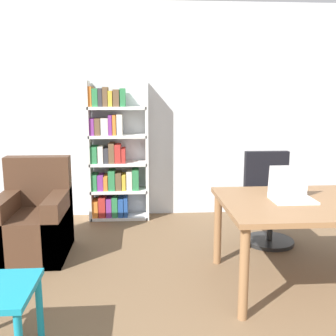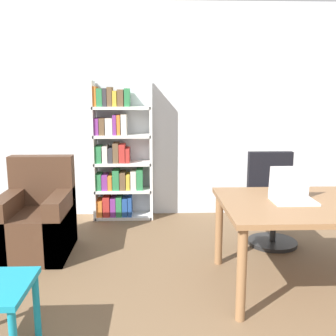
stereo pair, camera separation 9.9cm
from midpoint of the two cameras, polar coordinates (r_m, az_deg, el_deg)
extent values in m
cube|color=silver|center=(5.13, 3.85, 8.14)|extent=(8.00, 0.06, 2.70)
cube|color=olive|center=(3.38, 20.93, -5.00)|extent=(1.44, 1.06, 0.04)
cylinder|color=olive|center=(2.88, 11.62, -14.96)|extent=(0.07, 0.07, 0.68)
cylinder|color=olive|center=(3.73, 8.17, -8.75)|extent=(0.07, 0.07, 0.68)
cube|color=silver|center=(3.32, 18.58, -4.59)|extent=(0.34, 0.26, 0.02)
cube|color=silver|center=(3.40, 18.04, -1.84)|extent=(0.34, 0.04, 0.26)
cube|color=white|center=(3.40, 18.00, -1.81)|extent=(0.31, 0.03, 0.23)
cylinder|color=black|center=(4.42, 15.54, -10.35)|extent=(0.52, 0.52, 0.04)
cylinder|color=#262626|center=(4.36, 15.65, -8.22)|extent=(0.06, 0.06, 0.31)
cube|color=black|center=(4.30, 15.79, -5.66)|extent=(0.50, 0.50, 0.10)
cube|color=black|center=(4.42, 15.16, -1.05)|extent=(0.48, 0.08, 0.52)
cylinder|color=teal|center=(2.80, -17.52, -18.66)|extent=(0.04, 0.04, 0.45)
cube|color=#472D1E|center=(4.15, -17.86, -8.94)|extent=(0.65, 0.75, 0.44)
cube|color=#472D1E|center=(4.30, -17.18, -1.64)|extent=(0.65, 0.16, 0.51)
cube|color=#472D1E|center=(4.20, -21.20, -7.66)|extent=(0.16, 0.75, 0.62)
cube|color=#472D1E|center=(4.06, -14.57, -7.86)|extent=(0.16, 0.75, 0.62)
cube|color=white|center=(5.00, -10.11, 2.39)|extent=(0.04, 0.28, 1.74)
cube|color=white|center=(4.96, -1.90, 2.47)|extent=(0.04, 0.28, 1.74)
cube|color=white|center=(5.16, -5.84, -6.95)|extent=(0.71, 0.28, 0.04)
cube|color=orange|center=(5.15, -9.25, -5.63)|extent=(0.07, 0.24, 0.21)
cube|color=#B72D28|center=(5.14, -8.30, -5.40)|extent=(0.09, 0.24, 0.25)
cube|color=#7F338C|center=(5.13, -7.34, -5.50)|extent=(0.07, 0.24, 0.24)
cube|color=#2D7F47|center=(5.12, -6.52, -5.41)|extent=(0.07, 0.24, 0.25)
cube|color=#234C99|center=(5.12, -5.68, -5.51)|extent=(0.06, 0.24, 0.23)
cube|color=#234C99|center=(5.11, -4.98, -5.46)|extent=(0.05, 0.24, 0.24)
cube|color=white|center=(5.06, -5.91, -3.20)|extent=(0.71, 0.28, 0.04)
cube|color=#2D7F47|center=(5.07, -9.38, -1.89)|extent=(0.07, 0.24, 0.20)
cube|color=#7F338C|center=(5.06, -8.52, -1.95)|extent=(0.07, 0.24, 0.19)
cube|color=orange|center=(5.05, -7.78, -2.01)|extent=(0.05, 0.24, 0.18)
cube|color=#2D7F47|center=(5.04, -6.95, -1.63)|extent=(0.08, 0.24, 0.25)
cube|color=brown|center=(5.04, -5.99, -1.79)|extent=(0.07, 0.24, 0.22)
cube|color=gold|center=(5.03, -5.23, -1.91)|extent=(0.05, 0.24, 0.20)
cube|color=silver|center=(5.03, -4.45, -1.68)|extent=(0.07, 0.24, 0.24)
cube|color=#2D7F47|center=(5.02, -3.56, -1.57)|extent=(0.08, 0.24, 0.26)
cube|color=white|center=(4.99, -5.99, 0.67)|extent=(0.71, 0.28, 0.04)
cube|color=#2D7F47|center=(5.00, -9.43, 2.02)|extent=(0.08, 0.24, 0.21)
cube|color=silver|center=(4.99, -8.48, 2.03)|extent=(0.06, 0.24, 0.21)
cube|color=#333338|center=(4.99, -7.71, 1.91)|extent=(0.06, 0.24, 0.19)
cube|color=brown|center=(4.98, -6.96, 2.26)|extent=(0.07, 0.24, 0.25)
cube|color=#B72D28|center=(4.97, -6.07, 2.18)|extent=(0.08, 0.24, 0.23)
cube|color=#B72D28|center=(4.97, -5.28, 1.91)|extent=(0.05, 0.24, 0.18)
cube|color=white|center=(4.94, -6.07, 4.64)|extent=(0.71, 0.28, 0.04)
cube|color=#7F338C|center=(4.96, -9.69, 5.97)|extent=(0.06, 0.24, 0.21)
cube|color=brown|center=(4.96, -8.91, 5.99)|extent=(0.07, 0.24, 0.21)
cube|color=silver|center=(4.95, -7.92, 6.01)|extent=(0.09, 0.24, 0.21)
cube|color=#7F338C|center=(4.94, -7.12, 6.24)|extent=(0.04, 0.24, 0.24)
cube|color=orange|center=(4.93, -6.55, 6.25)|extent=(0.04, 0.24, 0.24)
cube|color=silver|center=(4.93, -5.80, 6.31)|extent=(0.07, 0.24, 0.25)
cube|color=white|center=(4.92, -6.15, 8.66)|extent=(0.71, 0.28, 0.04)
cube|color=orange|center=(4.95, -9.92, 10.17)|extent=(0.04, 0.24, 0.24)
cube|color=#2D7F47|center=(4.94, -9.24, 10.05)|extent=(0.07, 0.24, 0.22)
cube|color=#333338|center=(4.93, -8.50, 10.10)|extent=(0.05, 0.24, 0.22)
cube|color=brown|center=(4.93, -7.82, 10.20)|extent=(0.06, 0.24, 0.23)
cube|color=gold|center=(4.92, -7.10, 9.95)|extent=(0.05, 0.24, 0.19)
cube|color=brown|center=(4.92, -6.27, 10.06)|extent=(0.07, 0.24, 0.20)
cube|color=#2D7F47|center=(4.91, -5.36, 10.16)|extent=(0.06, 0.24, 0.22)
camera|label=1|loc=(0.05, -89.13, 0.17)|focal=42.00mm
camera|label=2|loc=(0.05, 90.87, -0.17)|focal=42.00mm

